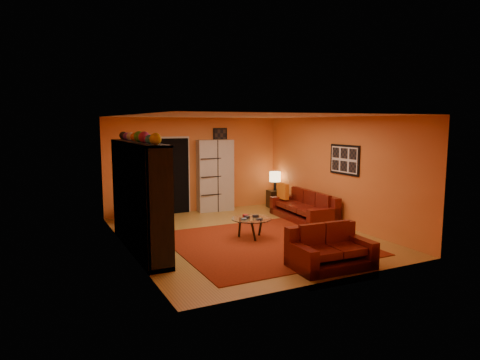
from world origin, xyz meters
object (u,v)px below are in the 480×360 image
bowl_chair (129,210)px  table_lamp (275,177)px  storage_cabinet (215,175)px  side_table (275,199)px  tv (141,200)px  coffee_table (251,221)px  sofa (306,208)px  loveseat (328,250)px  entertainment_unit (139,197)px

bowl_chair → table_lamp: (4.22, 0.01, 0.59)m
storage_cabinet → bowl_chair: 2.59m
side_table → bowl_chair: bearing=-179.9°
tv → coffee_table: bearing=-96.9°
sofa → coffee_table: size_ratio=2.50×
loveseat → side_table: loveseat is taller
sofa → coffee_table: 2.30m
bowl_chair → table_lamp: bearing=0.1°
loveseat → bowl_chair: (-2.36, 4.86, 0.01)m
side_table → coffee_table: bearing=-129.4°
sofa → bowl_chair: 4.45m
loveseat → coffee_table: (-0.35, 2.18, 0.10)m
coffee_table → storage_cabinet: (0.45, 3.04, 0.61)m
sofa → coffee_table: bearing=-151.4°
entertainment_unit → coffee_table: 2.43m
tv → loveseat: (2.62, -2.46, -0.69)m
coffee_table → table_lamp: (2.20, 2.68, 0.50)m
entertainment_unit → bowl_chair: entertainment_unit is taller
side_table → table_lamp: bearing=90.0°
bowl_chair → side_table: bearing=0.1°
coffee_table → table_lamp: size_ratio=1.56×
bowl_chair → table_lamp: table_lamp is taller
sofa → side_table: 1.73m
table_lamp → entertainment_unit: bearing=-151.6°
sofa → loveseat: (-1.74, -3.14, 0.00)m
sofa → bowl_chair: bearing=161.2°
tv → bowl_chair: (0.26, 2.40, -0.68)m
coffee_table → storage_cabinet: size_ratio=0.43×
bowl_chair → sofa: bearing=-22.7°
tv → sofa: tv is taller
sofa → table_lamp: table_lamp is taller
storage_cabinet → bowl_chair: size_ratio=2.90×
sofa → side_table: (0.12, 1.72, -0.04)m
loveseat → coffee_table: size_ratio=1.66×
sofa → entertainment_unit: bearing=-166.8°
table_lamp → tv: bearing=-151.7°
tv → storage_cabinet: (2.73, 2.76, 0.02)m
tv → side_table: 5.13m
entertainment_unit → storage_cabinet: 3.94m
tv → side_table: bearing=-61.7°
sofa → tv: bearing=-167.2°
tv → sofa: (4.36, 0.68, -0.69)m
loveseat → storage_cabinet: storage_cabinet is taller
loveseat → sofa: bearing=-26.3°
loveseat → storage_cabinet: 5.27m
entertainment_unit → side_table: size_ratio=6.00×
tv → storage_cabinet: bearing=-44.6°
entertainment_unit → tv: 0.09m
loveseat → entertainment_unit: bearing=50.4°
tv → table_lamp: tv is taller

